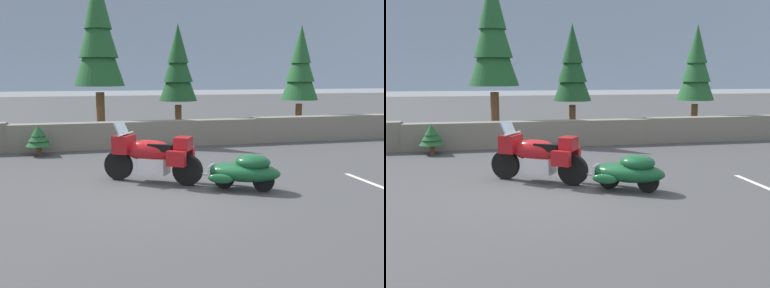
{
  "view_description": "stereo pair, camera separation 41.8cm",
  "coord_description": "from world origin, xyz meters",
  "views": [
    {
      "loc": [
        -1.56,
        -8.59,
        2.37
      ],
      "look_at": [
        0.64,
        0.45,
        0.85
      ],
      "focal_mm": 40.01,
      "sensor_mm": 36.0,
      "label": 1
    },
    {
      "loc": [
        -1.15,
        -8.68,
        2.37
      ],
      "look_at": [
        0.64,
        0.45,
        0.85
      ],
      "focal_mm": 40.01,
      "sensor_mm": 36.0,
      "label": 2
    }
  ],
  "objects": [
    {
      "name": "distant_ridgeline",
      "position": [
        0.0,
        95.35,
        8.0
      ],
      "size": [
        240.0,
        80.0,
        16.0
      ],
      "primitive_type": "cube",
      "color": "#8C9EB7",
      "rests_on": "ground"
    },
    {
      "name": "pine_sapling_near",
      "position": [
        -3.01,
        4.52,
        0.56
      ],
      "size": [
        0.75,
        0.75,
        0.9
      ],
      "color": "brown",
      "rests_on": "ground"
    },
    {
      "name": "stone_guard_wall",
      "position": [
        0.24,
        5.33,
        0.44
      ],
      "size": [
        24.0,
        0.58,
        0.92
      ],
      "color": "slate",
      "rests_on": "ground"
    },
    {
      "name": "car_shaped_trailer",
      "position": [
        1.52,
        -0.49,
        0.41
      ],
      "size": [
        2.07,
        1.46,
        0.76
      ],
      "color": "black",
      "rests_on": "ground"
    },
    {
      "name": "pine_tree_far_right",
      "position": [
        6.51,
        6.77,
        2.66
      ],
      "size": [
        1.44,
        1.44,
        4.25
      ],
      "color": "brown",
      "rests_on": "ground"
    },
    {
      "name": "touring_motorcycle",
      "position": [
        -0.24,
        0.59,
        0.62
      ],
      "size": [
        2.04,
        1.45,
        1.33
      ],
      "color": "black",
      "rests_on": "ground"
    },
    {
      "name": "ground_plane",
      "position": [
        0.0,
        0.0,
        0.0
      ],
      "size": [
        80.0,
        80.0,
        0.0
      ],
      "primitive_type": "plane",
      "color": "#424244"
    },
    {
      "name": "pine_tree_secondary",
      "position": [
        1.77,
        7.3,
        2.65
      ],
      "size": [
        1.43,
        1.43,
        4.24
      ],
      "color": "brown",
      "rests_on": "ground"
    },
    {
      "name": "pine_tree_tall",
      "position": [
        -1.12,
        7.21,
        3.75
      ],
      "size": [
        1.8,
        1.8,
        5.99
      ],
      "color": "brown",
      "rests_on": "ground"
    }
  ]
}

